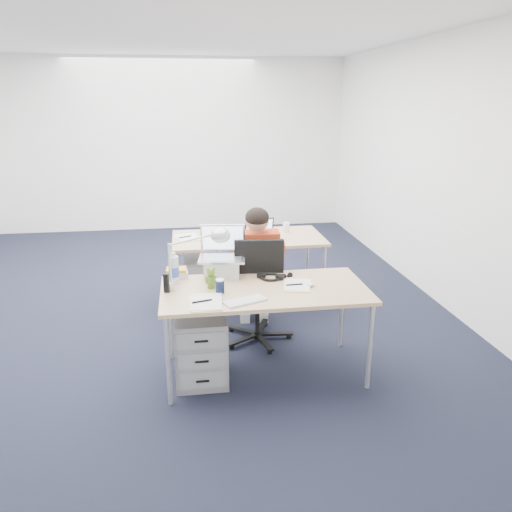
{
  "coord_description": "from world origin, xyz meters",
  "views": [
    {
      "loc": [
        0.28,
        -5.03,
        2.13
      ],
      "look_at": [
        0.87,
        -1.0,
        0.85
      ],
      "focal_mm": 35.0,
      "sensor_mm": 36.0,
      "label": 1
    }
  ],
  "objects_px": {
    "water_bottle": "(174,268)",
    "far_cup": "(286,227)",
    "office_chair": "(258,312)",
    "drawer_pedestal_near": "(201,346)",
    "desk_near": "(265,294)",
    "wireless_keyboard": "(245,301)",
    "book_stack": "(177,273)",
    "silver_laptop": "(222,252)",
    "headphones": "(270,276)",
    "computer_mouse": "(310,284)",
    "bear_figurine": "(211,278)",
    "desk_lamp": "(190,258)",
    "sunglasses": "(287,276)",
    "dark_laptop": "(262,229)",
    "can_koozie": "(220,286)",
    "desk_far": "(248,241)",
    "cordless_phone": "(166,283)",
    "drawer_pedestal_far": "(204,282)",
    "seated_person": "(256,271)"
  },
  "relations": [
    {
      "from": "desk_near",
      "to": "bear_figurine",
      "type": "bearing_deg",
      "value": 169.96
    },
    {
      "from": "dark_laptop",
      "to": "drawer_pedestal_far",
      "type": "bearing_deg",
      "value": 168.33
    },
    {
      "from": "wireless_keyboard",
      "to": "water_bottle",
      "type": "relative_size",
      "value": 1.18
    },
    {
      "from": "sunglasses",
      "to": "far_cup",
      "type": "distance_m",
      "value": 1.5
    },
    {
      "from": "office_chair",
      "to": "cordless_phone",
      "type": "xyz_separation_m",
      "value": [
        -0.78,
        -0.53,
        0.52
      ]
    },
    {
      "from": "desk_lamp",
      "to": "drawer_pedestal_far",
      "type": "bearing_deg",
      "value": 78.88
    },
    {
      "from": "seated_person",
      "to": "bear_figurine",
      "type": "xyz_separation_m",
      "value": [
        -0.45,
        -0.66,
        0.2
      ]
    },
    {
      "from": "drawer_pedestal_near",
      "to": "book_stack",
      "type": "bearing_deg",
      "value": 114.29
    },
    {
      "from": "drawer_pedestal_far",
      "to": "can_koozie",
      "type": "bearing_deg",
      "value": -87.27
    },
    {
      "from": "desk_far",
      "to": "desk_lamp",
      "type": "xyz_separation_m",
      "value": [
        -0.64,
        -1.45,
        0.3
      ]
    },
    {
      "from": "desk_near",
      "to": "bear_figurine",
      "type": "distance_m",
      "value": 0.44
    },
    {
      "from": "office_chair",
      "to": "drawer_pedestal_near",
      "type": "relative_size",
      "value": 1.85
    },
    {
      "from": "bear_figurine",
      "to": "far_cup",
      "type": "bearing_deg",
      "value": 44.55
    },
    {
      "from": "book_stack",
      "to": "desk_lamp",
      "type": "bearing_deg",
      "value": -68.54
    },
    {
      "from": "water_bottle",
      "to": "far_cup",
      "type": "bearing_deg",
      "value": 50.63
    },
    {
      "from": "wireless_keyboard",
      "to": "desk_lamp",
      "type": "xyz_separation_m",
      "value": [
        -0.38,
        0.33,
        0.24
      ]
    },
    {
      "from": "can_koozie",
      "to": "dark_laptop",
      "type": "distance_m",
      "value": 1.53
    },
    {
      "from": "desk_near",
      "to": "silver_laptop",
      "type": "relative_size",
      "value": 3.99
    },
    {
      "from": "computer_mouse",
      "to": "bear_figurine",
      "type": "xyz_separation_m",
      "value": [
        -0.77,
        0.07,
        0.07
      ]
    },
    {
      "from": "wireless_keyboard",
      "to": "far_cup",
      "type": "height_order",
      "value": "far_cup"
    },
    {
      "from": "silver_laptop",
      "to": "desk_near",
      "type": "bearing_deg",
      "value": -41.18
    },
    {
      "from": "desk_near",
      "to": "bear_figurine",
      "type": "xyz_separation_m",
      "value": [
        -0.41,
        0.07,
        0.13
      ]
    },
    {
      "from": "headphones",
      "to": "sunglasses",
      "type": "relative_size",
      "value": 2.0
    },
    {
      "from": "computer_mouse",
      "to": "headphones",
      "type": "height_order",
      "value": "headphones"
    },
    {
      "from": "can_koozie",
      "to": "water_bottle",
      "type": "bearing_deg",
      "value": 144.16
    },
    {
      "from": "dark_laptop",
      "to": "office_chair",
      "type": "bearing_deg",
      "value": -108.04
    },
    {
      "from": "office_chair",
      "to": "wireless_keyboard",
      "type": "distance_m",
      "value": 0.94
    },
    {
      "from": "office_chair",
      "to": "dark_laptop",
      "type": "bearing_deg",
      "value": 83.11
    },
    {
      "from": "book_stack",
      "to": "far_cup",
      "type": "bearing_deg",
      "value": 48.24
    },
    {
      "from": "silver_laptop",
      "to": "headphones",
      "type": "xyz_separation_m",
      "value": [
        0.38,
        -0.13,
        -0.18
      ]
    },
    {
      "from": "wireless_keyboard",
      "to": "can_koozie",
      "type": "xyz_separation_m",
      "value": [
        -0.16,
        0.2,
        0.05
      ]
    },
    {
      "from": "desk_near",
      "to": "headphones",
      "type": "xyz_separation_m",
      "value": [
        0.08,
        0.22,
        0.07
      ]
    },
    {
      "from": "can_koozie",
      "to": "far_cup",
      "type": "height_order",
      "value": "can_koozie"
    },
    {
      "from": "desk_near",
      "to": "silver_laptop",
      "type": "xyz_separation_m",
      "value": [
        -0.3,
        0.35,
        0.25
      ]
    },
    {
      "from": "desk_near",
      "to": "can_koozie",
      "type": "height_order",
      "value": "can_koozie"
    },
    {
      "from": "book_stack",
      "to": "far_cup",
      "type": "height_order",
      "value": "far_cup"
    },
    {
      "from": "desk_far",
      "to": "wireless_keyboard",
      "type": "bearing_deg",
      "value": -98.17
    },
    {
      "from": "wireless_keyboard",
      "to": "sunglasses",
      "type": "bearing_deg",
      "value": 26.42
    },
    {
      "from": "desk_near",
      "to": "desk_lamp",
      "type": "height_order",
      "value": "desk_lamp"
    },
    {
      "from": "book_stack",
      "to": "desk_lamp",
      "type": "height_order",
      "value": "desk_lamp"
    },
    {
      "from": "bear_figurine",
      "to": "office_chair",
      "type": "bearing_deg",
      "value": 32.33
    },
    {
      "from": "office_chair",
      "to": "desk_lamp",
      "type": "height_order",
      "value": "desk_lamp"
    },
    {
      "from": "desk_near",
      "to": "far_cup",
      "type": "height_order",
      "value": "far_cup"
    },
    {
      "from": "office_chair",
      "to": "bear_figurine",
      "type": "relative_size",
      "value": 6.07
    },
    {
      "from": "office_chair",
      "to": "seated_person",
      "type": "bearing_deg",
      "value": 91.08
    },
    {
      "from": "silver_laptop",
      "to": "book_stack",
      "type": "xyz_separation_m",
      "value": [
        -0.37,
        0.0,
        -0.16
      ]
    },
    {
      "from": "dark_laptop",
      "to": "desk_near",
      "type": "bearing_deg",
      "value": -104.61
    },
    {
      "from": "water_bottle",
      "to": "silver_laptop",
      "type": "bearing_deg",
      "value": 19.87
    },
    {
      "from": "office_chair",
      "to": "drawer_pedestal_far",
      "type": "xyz_separation_m",
      "value": [
        -0.45,
        0.89,
        -0.01
      ]
    },
    {
      "from": "computer_mouse",
      "to": "water_bottle",
      "type": "height_order",
      "value": "water_bottle"
    }
  ]
}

